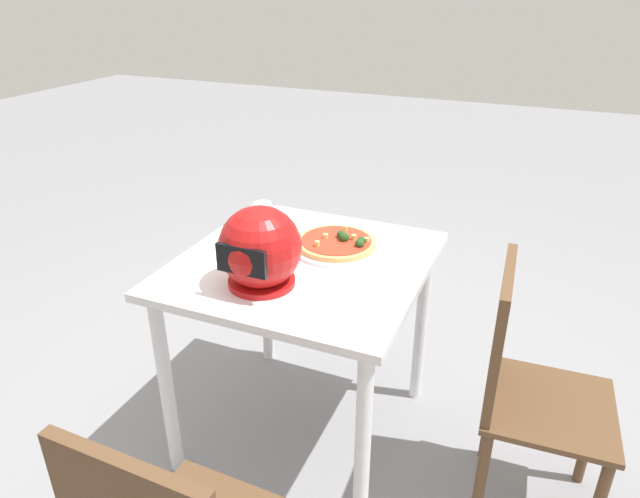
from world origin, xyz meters
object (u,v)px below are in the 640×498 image
(pizza, at_px, (337,242))
(drinking_glass, at_px, (263,218))
(motorcycle_helmet, at_px, (260,249))
(dining_table, at_px, (304,288))
(chair_side, at_px, (523,383))

(pizza, xyz_separation_m, drinking_glass, (0.32, -0.03, 0.04))
(pizza, distance_m, motorcycle_helmet, 0.38)
(motorcycle_helmet, relative_size, drinking_glass, 2.21)
(pizza, bearing_deg, drinking_glass, -4.49)
(dining_table, height_order, pizza, pizza)
(pizza, xyz_separation_m, chair_side, (-0.71, 0.17, -0.29))
(dining_table, xyz_separation_m, chair_side, (-0.78, 0.04, -0.16))
(pizza, height_order, drinking_glass, drinking_glass)
(pizza, relative_size, motorcycle_helmet, 1.10)
(motorcycle_helmet, relative_size, chair_side, 0.30)
(motorcycle_helmet, height_order, chair_side, motorcycle_helmet)
(dining_table, height_order, chair_side, chair_side)
(dining_table, xyz_separation_m, motorcycle_helmet, (0.05, 0.21, 0.24))
(motorcycle_helmet, bearing_deg, chair_side, -168.38)
(dining_table, height_order, drinking_glass, drinking_glass)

